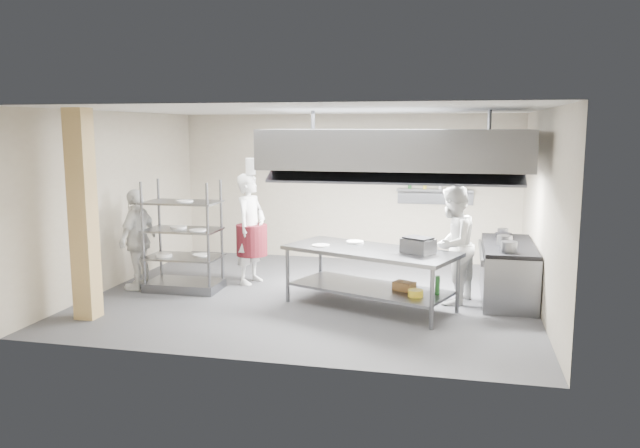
% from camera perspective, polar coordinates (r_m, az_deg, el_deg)
% --- Properties ---
extents(floor, '(7.00, 7.00, 0.00)m').
position_cam_1_polar(floor, '(10.31, -0.59, -6.53)').
color(floor, '#2E2E31').
rests_on(floor, ground).
extents(ceiling, '(7.00, 7.00, 0.00)m').
position_cam_1_polar(ceiling, '(9.94, -0.62, 10.39)').
color(ceiling, silver).
rests_on(ceiling, wall_back).
extents(wall_back, '(7.00, 0.00, 7.00)m').
position_cam_1_polar(wall_back, '(12.93, 2.50, 3.37)').
color(wall_back, tan).
rests_on(wall_back, ground).
extents(wall_left, '(0.00, 6.00, 6.00)m').
position_cam_1_polar(wall_left, '(11.35, -18.07, 2.17)').
color(wall_left, tan).
rests_on(wall_left, ground).
extents(wall_right, '(0.00, 6.00, 6.00)m').
position_cam_1_polar(wall_right, '(9.81, 19.69, 1.11)').
color(wall_right, tan).
rests_on(wall_right, ground).
extents(column, '(0.30, 0.30, 3.00)m').
position_cam_1_polar(column, '(9.44, -20.84, 0.76)').
color(column, '#D9B36F').
rests_on(column, floor).
extents(exhaust_hood, '(4.00, 2.50, 0.60)m').
position_cam_1_polar(exhaust_hood, '(10.12, 7.15, 6.89)').
color(exhaust_hood, slate).
rests_on(exhaust_hood, ceiling).
extents(hood_strip_a, '(1.60, 0.12, 0.04)m').
position_cam_1_polar(hood_strip_a, '(10.26, 2.09, 5.19)').
color(hood_strip_a, white).
rests_on(hood_strip_a, exhaust_hood).
extents(hood_strip_b, '(1.60, 0.12, 0.04)m').
position_cam_1_polar(hood_strip_b, '(10.08, 12.23, 4.93)').
color(hood_strip_b, white).
rests_on(hood_strip_b, exhaust_hood).
extents(wall_shelf, '(1.50, 0.28, 0.04)m').
position_cam_1_polar(wall_shelf, '(12.57, 10.47, 3.07)').
color(wall_shelf, slate).
rests_on(wall_shelf, wall_back).
extents(island, '(2.82, 1.95, 0.91)m').
position_cam_1_polar(island, '(9.56, 4.59, -4.97)').
color(island, gray).
rests_on(island, floor).
extents(island_worktop, '(2.82, 1.95, 0.06)m').
position_cam_1_polar(island_worktop, '(9.47, 4.63, -2.47)').
color(island_worktop, slate).
rests_on(island_worktop, island).
extents(island_undershelf, '(2.59, 1.78, 0.04)m').
position_cam_1_polar(island_undershelf, '(9.60, 4.58, -5.87)').
color(island_undershelf, slate).
rests_on(island_undershelf, island).
extents(pass_rack, '(1.25, 0.75, 1.86)m').
position_cam_1_polar(pass_rack, '(10.70, -12.42, -1.07)').
color(pass_rack, slate).
rests_on(pass_rack, floor).
extents(cooking_range, '(0.80, 2.00, 0.84)m').
position_cam_1_polar(cooking_range, '(10.45, 16.78, -4.32)').
color(cooking_range, gray).
rests_on(cooking_range, floor).
extents(range_top, '(0.78, 1.96, 0.06)m').
position_cam_1_polar(range_top, '(10.36, 16.89, -1.90)').
color(range_top, black).
rests_on(range_top, cooking_range).
extents(chef_head, '(0.60, 0.79, 1.94)m').
position_cam_1_polar(chef_head, '(10.98, -6.35, -0.45)').
color(chef_head, white).
rests_on(chef_head, floor).
extents(chef_line, '(0.97, 1.08, 1.84)m').
position_cam_1_polar(chef_line, '(9.90, 12.00, -1.89)').
color(chef_line, silver).
rests_on(chef_line, floor).
extents(chef_plating, '(0.48, 1.03, 1.71)m').
position_cam_1_polar(chef_plating, '(10.99, -16.30, -1.35)').
color(chef_plating, silver).
rests_on(chef_plating, floor).
extents(griddle, '(0.54, 0.51, 0.21)m').
position_cam_1_polar(griddle, '(9.23, 8.96, -1.99)').
color(griddle, slate).
rests_on(griddle, island_worktop).
extents(wicker_basket, '(0.36, 0.32, 0.13)m').
position_cam_1_polar(wicker_basket, '(9.43, 7.71, -5.65)').
color(wicker_basket, olive).
rests_on(wicker_basket, island_undershelf).
extents(stockpot, '(0.24, 0.24, 0.16)m').
position_cam_1_polar(stockpot, '(10.14, 16.53, -1.47)').
color(stockpot, slate).
rests_on(stockpot, range_top).
extents(plate_stack, '(0.28, 0.28, 0.05)m').
position_cam_1_polar(plate_stack, '(10.76, -12.36, -2.82)').
color(plate_stack, white).
rests_on(plate_stack, pass_rack).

